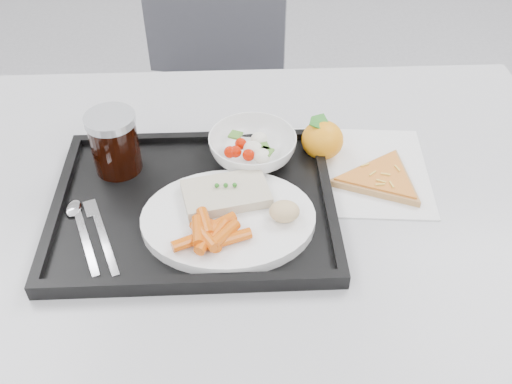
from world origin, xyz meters
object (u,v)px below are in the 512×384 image
Objects in this scene: pizza_slice at (381,178)px; dinner_plate at (228,219)px; table at (241,220)px; tangerine at (322,140)px; cola_glass at (114,142)px; tray at (194,205)px; salad_bowl at (253,148)px; chair at (216,73)px.

dinner_plate is at bearing -159.02° from pizza_slice.
tangerine is (0.15, 0.09, 0.10)m from table.
cola_glass is at bearing -174.08° from tangerine.
cola_glass is at bearing 144.83° from tray.
salad_bowl is 0.23m from pizza_slice.
tangerine is (0.13, 0.02, -0.00)m from salad_bowl.
salad_bowl is (0.10, 0.11, 0.03)m from tray.
chair is 0.87m from dinner_plate.
chair reaches higher than pizza_slice.
cola_glass is at bearing 174.47° from pizza_slice.
salad_bowl is at bearing 164.84° from pizza_slice.
chair is 0.73m from salad_bowl.
chair is at bearing 92.61° from dinner_plate.
dinner_plate is 3.34× the size of tangerine.
tangerine reaches higher than tray.
chair is at bearing 88.77° from tray.
table is 0.25m from pizza_slice.
salad_bowl reaches higher than tray.
cola_glass is at bearing -102.10° from chair.
tangerine is at bearing 32.05° from table.
chair is at bearing 77.90° from cola_glass.
chair is 3.44× the size of dinner_plate.
chair is at bearing 112.06° from pizza_slice.
pizza_slice reaches higher than table.
salad_bowl is at bearing -170.28° from tangerine.
table is 0.26m from cola_glass.
dinner_plate is at bearing -103.20° from table.
dinner_plate is (0.04, -0.84, 0.24)m from chair.
tangerine reaches higher than table.
table is at bearing -177.01° from pizza_slice.
salad_bowl reaches higher than table.
dinner_plate reaches higher than pizza_slice.
tray is 4.17× the size of cola_glass.
table is 0.77m from chair.
tangerine reaches higher than dinner_plate.
salad_bowl is at bearing 3.84° from cola_glass.
dinner_plate is at bearing -105.38° from salad_bowl.
tray is (-0.08, -0.04, 0.08)m from table.
dinner_plate is at bearing -87.39° from chair.
dinner_plate is 0.17m from salad_bowl.
salad_bowl is 0.23m from cola_glass.
pizza_slice is (0.22, -0.06, -0.03)m from salad_bowl.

